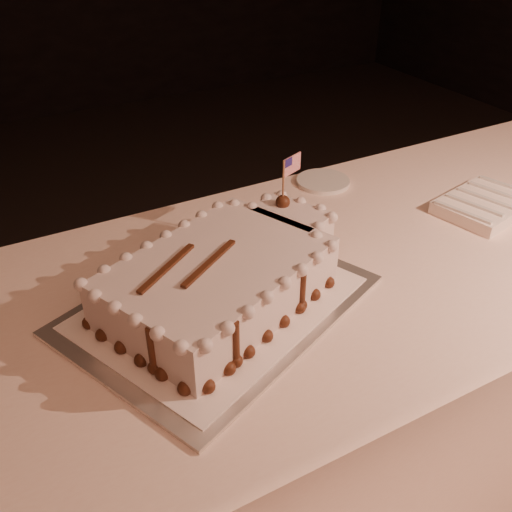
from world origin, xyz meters
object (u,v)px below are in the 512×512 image
cake_board (219,304)px  sheet_cake (228,274)px  napkin_stack (484,205)px  side_plate (323,181)px  banquet_table (305,396)px

cake_board → sheet_cake: 0.06m
napkin_stack → side_plate: bearing=129.5°
banquet_table → napkin_stack: size_ratio=9.52×
napkin_stack → sheet_cake: bearing=-178.9°
cake_board → side_plate: bearing=13.0°
napkin_stack → side_plate: size_ratio=1.80×
sheet_cake → napkin_stack: sheet_cake is taller
sheet_cake → side_plate: (0.44, 0.32, -0.05)m
napkin_stack → side_plate: napkin_stack is taller
cake_board → banquet_table: bearing=-18.8°
cake_board → napkin_stack: bearing=-20.8°
banquet_table → sheet_cake: 0.48m
side_plate → sheet_cake: bearing=-143.7°
cake_board → side_plate: size_ratio=3.81×
banquet_table → napkin_stack: napkin_stack is taller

